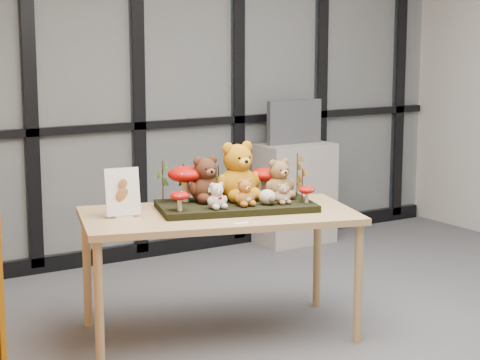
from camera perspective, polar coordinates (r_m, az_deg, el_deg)
floor at (r=5.20m, az=10.15°, el=-10.35°), size 5.00×5.00×0.00m
room_shell at (r=4.88m, az=10.75°, el=8.49°), size 5.00×5.00×5.00m
glass_partition at (r=6.92m, az=-3.34°, el=6.82°), size 4.90×0.06×2.78m
display_table at (r=5.04m, az=-1.40°, el=-2.87°), size 1.73×1.21×0.74m
diorama_tray at (r=5.11m, az=-0.28°, el=-1.72°), size 1.00×0.69×0.04m
bear_pooh_yellow at (r=5.17m, az=-0.17°, el=0.80°), size 0.36×0.34×0.38m
bear_brown_medium at (r=5.13m, az=-2.30°, el=0.23°), size 0.28×0.26×0.30m
bear_tan_back at (r=5.22m, az=2.58°, el=0.22°), size 0.25×0.23×0.26m
bear_small_yellow at (r=5.00m, az=0.30°, el=-0.72°), size 0.16×0.16×0.18m
bear_white_bow at (r=4.93m, az=-1.54°, el=-0.93°), size 0.16×0.15×0.17m
bear_beige_small at (r=5.07m, az=2.82°, el=-0.83°), size 0.12×0.12×0.13m
plush_cream_hedgehog at (r=5.05m, az=1.81°, el=-1.07°), size 0.09×0.09×0.10m
mushroom_back_left at (r=5.14m, az=-3.61°, el=-0.13°), size 0.21×0.21×0.23m
mushroom_back_right at (r=5.29m, az=1.60°, el=-0.05°), size 0.17×0.17×0.19m
mushroom_front_left at (r=4.88m, az=-3.99°, el=-1.32°), size 0.11×0.11×0.12m
mushroom_front_right at (r=5.12m, az=4.40°, el=-0.89°), size 0.10×0.10×0.11m
sprig_green_far_left at (r=5.11m, az=-5.09°, el=-0.11°), size 0.05×0.05×0.25m
sprig_green_mid_left at (r=5.18m, az=-3.73°, el=-0.12°), size 0.05×0.05×0.22m
sprig_dry_far_right at (r=5.29m, az=3.78°, el=0.35°), size 0.05×0.05×0.27m
sprig_dry_mid_right at (r=5.19m, az=4.11°, el=-0.29°), size 0.05×0.05×0.19m
sprig_green_centre at (r=5.24m, az=-1.43°, el=-0.12°), size 0.05×0.05×0.20m
sign_holder at (r=4.93m, az=-7.71°, el=-0.96°), size 0.20×0.09×0.28m
label_card at (r=4.74m, az=0.07°, el=-2.85°), size 0.09×0.03×0.00m
cabinet at (r=7.31m, az=3.62°, el=-0.89°), size 0.63×0.37×0.84m
monitor at (r=7.24m, az=3.59°, el=3.83°), size 0.51×0.05×0.36m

